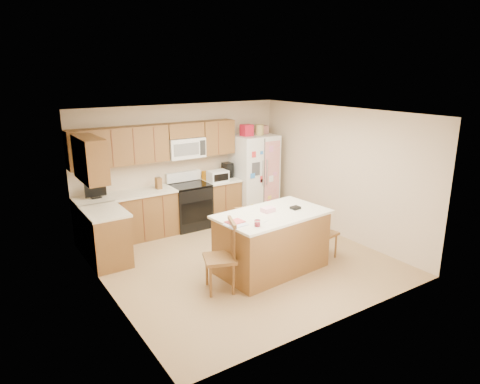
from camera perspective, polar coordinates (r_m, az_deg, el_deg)
ground at (r=7.46m, az=0.20°, el=-9.01°), size 4.50×4.50×0.00m
room_shell at (r=6.98m, az=0.21°, el=1.79°), size 4.60×4.60×2.52m
cabinetry at (r=8.23m, az=-12.47°, el=-0.18°), size 3.36×1.56×2.15m
stove at (r=8.86m, az=-6.72°, el=-1.73°), size 0.76×0.65×1.13m
refrigerator at (r=9.46m, az=1.88°, el=2.32°), size 0.90×0.79×2.04m
island at (r=6.94m, az=4.25°, el=-6.59°), size 1.87×1.18×1.06m
windsor_chair_left at (r=6.31m, az=-2.48°, el=-8.75°), size 0.58×0.59×1.08m
windsor_chair_back at (r=7.42m, az=0.22°, el=-5.36°), size 0.47×0.45×0.95m
windsor_chair_right at (r=7.51m, az=10.96°, el=-5.39°), size 0.46×0.47×0.96m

